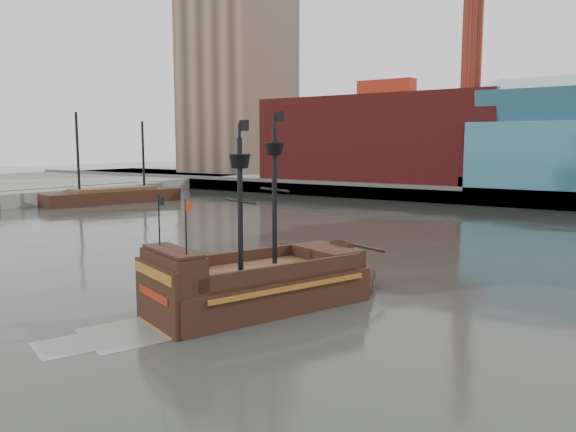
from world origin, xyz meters
The scene contains 7 objects.
ground centered at (0.00, 0.00, 0.00)m, with size 400.00×400.00×0.00m, color #282A25.
promenade_far centered at (0.00, 92.00, 1.00)m, with size 220.00×60.00×2.00m, color slate.
seawall centered at (0.00, 62.50, 1.30)m, with size 220.00×1.00×2.60m, color #4C4C49.
pier centered at (-58.00, 30.00, 1.00)m, with size 6.00×40.00×2.00m, color slate.
skyline centered at (5.21, 84.56, 24.55)m, with size 149.00×45.00×62.00m.
pirate_ship centered at (1.98, 3.19, 1.03)m, with size 9.44×15.77×11.34m.
docked_vessel centered at (-49.40, 34.77, 0.89)m, with size 9.25×21.17×14.04m.
Camera 1 is at (19.97, -20.23, 8.79)m, focal length 35.00 mm.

